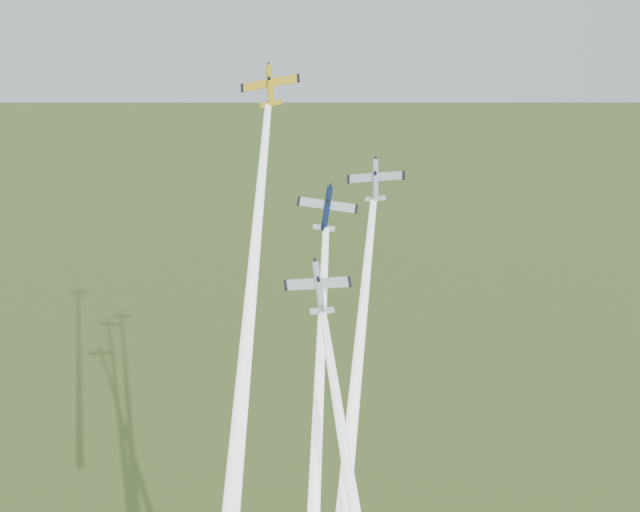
{
  "coord_description": "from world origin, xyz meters",
  "views": [
    {
      "loc": [
        4.87,
        -106.22,
        124.37
      ],
      "look_at": [
        0.0,
        -6.0,
        92.0
      ],
      "focal_mm": 45.0,
      "sensor_mm": 36.0,
      "label": 1
    }
  ],
  "objects_px": {
    "plane_navy": "(327,208)",
    "plane_silver_low": "(319,288)",
    "plane_silver_right": "(376,180)",
    "plane_yellow": "(270,86)"
  },
  "relations": [
    {
      "from": "plane_navy",
      "to": "plane_silver_right",
      "type": "height_order",
      "value": "plane_silver_right"
    },
    {
      "from": "plane_navy",
      "to": "plane_silver_right",
      "type": "relative_size",
      "value": 1.06
    },
    {
      "from": "plane_navy",
      "to": "plane_silver_low",
      "type": "bearing_deg",
      "value": -90.45
    },
    {
      "from": "plane_navy",
      "to": "plane_silver_low",
      "type": "relative_size",
      "value": 1.0
    },
    {
      "from": "plane_yellow",
      "to": "plane_navy",
      "type": "bearing_deg",
      "value": -22.77
    },
    {
      "from": "plane_yellow",
      "to": "plane_navy",
      "type": "xyz_separation_m",
      "value": [
        8.13,
        -3.71,
        -16.56
      ]
    },
    {
      "from": "plane_silver_right",
      "to": "plane_silver_low",
      "type": "bearing_deg",
      "value": -106.54
    },
    {
      "from": "plane_yellow",
      "to": "plane_silver_low",
      "type": "height_order",
      "value": "plane_yellow"
    },
    {
      "from": "plane_navy",
      "to": "plane_silver_low",
      "type": "distance_m",
      "value": 16.79
    },
    {
      "from": "plane_yellow",
      "to": "plane_silver_right",
      "type": "bearing_deg",
      "value": -9.55
    }
  ]
}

